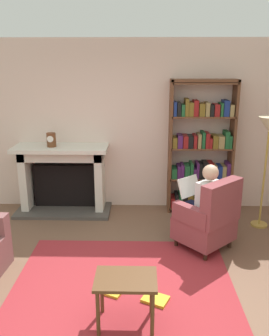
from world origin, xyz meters
The scene contains 11 objects.
ground centered at (0.00, 0.00, 0.00)m, with size 14.00×14.00×0.00m, color brown.
back_wall centered at (0.00, 2.55, 1.35)m, with size 5.60×0.10×2.70m, color beige.
area_rug centered at (0.00, 0.30, 0.01)m, with size 2.40×1.80×0.01m, color #A12A31.
fireplace centered at (-1.07, 2.30, 0.58)m, with size 1.51×0.64×1.09m.
mantel_clock centered at (-1.20, 2.20, 1.20)m, with size 0.14×0.14×0.22m.
bookshelf centered at (1.13, 2.33, 1.01)m, with size 1.01×0.32×2.10m.
armchair_reading centered at (1.05, 1.05, 0.42)m, with size 0.89×0.89×0.97m.
seated_reader centered at (0.97, 1.13, 0.62)m, with size 0.58×0.59×1.14m.
side_table centered at (0.06, -0.38, 0.42)m, with size 0.56×0.39×0.50m.
scattered_books centered at (0.09, 0.12, 0.03)m, with size 0.80×0.58×0.03m.
floor_lamp centered at (1.95, 1.76, 1.37)m, with size 0.32×0.32×1.63m.
Camera 1 is at (0.20, -3.15, 2.35)m, focal length 38.12 mm.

